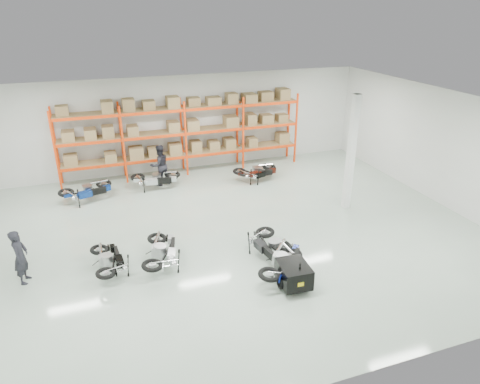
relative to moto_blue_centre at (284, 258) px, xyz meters
name	(u,v)px	position (x,y,z in m)	size (l,w,h in m)	color
room	(225,174)	(-0.88, 2.97, 1.66)	(18.00, 18.00, 18.00)	#ACBFAE
pallet_rack	(183,126)	(-0.88, 9.42, 1.66)	(11.28, 0.98, 3.62)	#FF400D
structural_column	(351,153)	(4.32, 3.47, 1.66)	(0.25, 0.25, 4.50)	white
moto_blue_centre	(284,258)	(0.00, 0.00, 0.00)	(0.86, 1.94, 1.19)	#081151
moto_silver_left	(162,248)	(-3.30, 1.76, -0.02)	(0.84, 1.88, 1.15)	#B7B9BF
moto_black_far_left	(109,257)	(-4.88, 1.88, -0.08)	(0.75, 1.69, 1.03)	black
moto_touring_right	(272,242)	(0.02, 0.96, -0.01)	(0.84, 1.90, 1.16)	black
trailer	(294,274)	(0.02, -0.63, -0.17)	(0.91, 1.73, 0.72)	black
moto_back_a	(87,188)	(-5.41, 7.50, -0.02)	(0.83, 1.88, 1.15)	navy
moto_back_b	(155,176)	(-2.54, 7.91, -0.03)	(0.82, 1.85, 1.13)	silver
moto_back_c	(259,169)	(2.10, 7.27, -0.07)	(0.76, 1.70, 1.04)	black
moto_back_d	(257,169)	(1.97, 7.30, -0.04)	(0.80, 1.81, 1.10)	#45140D
person_left	(20,257)	(-7.27, 2.19, 0.24)	(0.61, 0.40, 1.67)	black
person_back	(160,165)	(-2.27, 8.22, 0.33)	(0.90, 0.70, 1.85)	black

